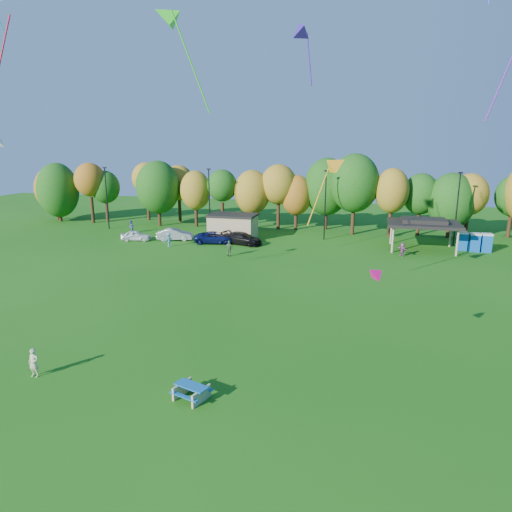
% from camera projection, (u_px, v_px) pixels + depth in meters
% --- Properties ---
extents(ground, '(160.00, 160.00, 0.00)m').
position_uv_depth(ground, '(202.00, 392.00, 23.38)').
color(ground, '#19600F').
rests_on(ground, ground).
extents(tree_line, '(93.57, 10.55, 11.15)m').
position_uv_depth(tree_line, '(308.00, 190.00, 65.02)').
color(tree_line, black).
rests_on(tree_line, ground).
extents(lamp_posts, '(64.50, 0.25, 9.09)m').
position_uv_depth(lamp_posts, '(325.00, 203.00, 59.36)').
color(lamp_posts, black).
rests_on(lamp_posts, ground).
extents(utility_building, '(6.30, 4.30, 3.25)m').
position_uv_depth(utility_building, '(233.00, 226.00, 61.13)').
color(utility_building, tan).
rests_on(utility_building, ground).
extents(pavilion, '(8.20, 6.20, 3.77)m').
position_uv_depth(pavilion, '(424.00, 223.00, 54.07)').
color(pavilion, tan).
rests_on(pavilion, ground).
extents(porta_potties, '(3.75, 1.62, 2.18)m').
position_uv_depth(porta_potties, '(474.00, 242.00, 53.83)').
color(porta_potties, '#0D51B0').
rests_on(porta_potties, ground).
extents(picnic_table, '(2.09, 1.90, 0.75)m').
position_uv_depth(picnic_table, '(192.00, 391.00, 22.72)').
color(picnic_table, tan).
rests_on(picnic_table, ground).
extents(kite_flyer, '(0.59, 0.39, 1.63)m').
position_uv_depth(kite_flyer, '(34.00, 363.00, 24.79)').
color(kite_flyer, beige).
rests_on(kite_flyer, ground).
extents(car_a, '(4.13, 2.32, 1.33)m').
position_uv_depth(car_a, '(136.00, 236.00, 59.77)').
color(car_a, white).
rests_on(car_a, ground).
extents(car_b, '(4.94, 2.84, 1.54)m').
position_uv_depth(car_b, '(175.00, 235.00, 59.90)').
color(car_b, '#9B9AA0').
rests_on(car_b, ground).
extents(car_c, '(5.68, 3.42, 1.48)m').
position_uv_depth(car_c, '(215.00, 238.00, 58.14)').
color(car_c, '#0C144D').
rests_on(car_c, ground).
extents(car_d, '(5.65, 3.37, 1.53)m').
position_uv_depth(car_d, '(242.00, 238.00, 57.47)').
color(car_d, black).
rests_on(car_d, ground).
extents(far_person_0, '(1.27, 1.39, 1.55)m').
position_uv_depth(far_person_0, '(402.00, 249.00, 51.47)').
color(far_person_0, '#9E428A').
rests_on(far_person_0, ground).
extents(far_person_1, '(1.18, 1.28, 1.73)m').
position_uv_depth(far_person_1, '(169.00, 240.00, 56.14)').
color(far_person_1, '#529BB5').
rests_on(far_person_1, ground).
extents(far_person_2, '(0.90, 1.02, 1.77)m').
position_uv_depth(far_person_2, '(131.00, 227.00, 64.89)').
color(far_person_2, '#4F55AF').
rests_on(far_person_2, ground).
extents(far_person_3, '(1.11, 0.61, 1.80)m').
position_uv_depth(far_person_3, '(229.00, 248.00, 51.44)').
color(far_person_3, '#516D43').
rests_on(far_person_3, ground).
extents(kite_0, '(1.97, 2.86, 4.59)m').
position_uv_depth(kite_0, '(301.00, 29.00, 31.70)').
color(kite_0, '#34198E').
extents(kite_6, '(1.31, 1.26, 1.06)m').
position_uv_depth(kite_6, '(373.00, 273.00, 23.53)').
color(kite_6, '#D70B6E').
extents(kite_10, '(4.52, 2.19, 7.58)m').
position_uv_depth(kite_10, '(165.00, 16.00, 31.22)').
color(kite_10, green).
extents(kite_12, '(3.23, 2.17, 5.51)m').
position_uv_depth(kite_12, '(337.00, 165.00, 32.45)').
color(kite_12, orange).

